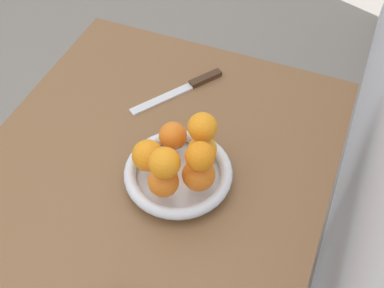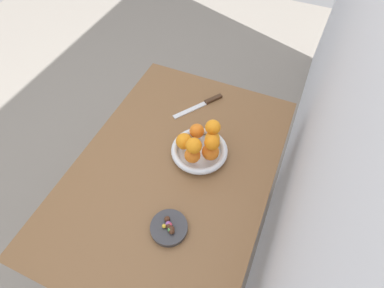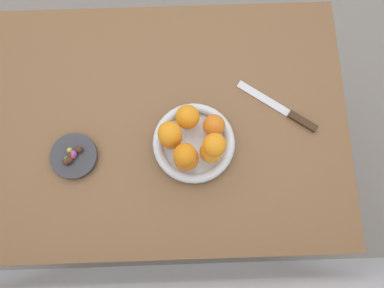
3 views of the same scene
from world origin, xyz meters
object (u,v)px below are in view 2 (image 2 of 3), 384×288
object	(u,v)px
orange_7	(213,127)
candy_ball_3	(171,229)
orange_2	(184,141)
candy_ball_0	(169,226)
dining_table	(174,179)
candy_dish	(169,228)
orange_1	(197,131)
orange_4	(210,152)
knife	(202,104)
orange_5	(212,143)
candy_ball_4	(168,224)
orange_3	(192,155)
orange_6	(194,146)
candy_ball_2	(172,231)
candy_ball_1	(164,226)
candy_ball_5	(167,219)
candy_ball_6	(169,225)
orange_0	(212,138)
fruit_bowl	(199,151)
candy_ball_7	(171,230)

from	to	relation	value
orange_7	candy_ball_3	size ratio (longest dim) A/B	2.74
orange_2	candy_ball_0	distance (m)	0.34
dining_table	orange_7	distance (m)	0.29
candy_dish	candy_ball_0	size ratio (longest dim) A/B	6.31
candy_dish	orange_1	world-z (taller)	orange_1
orange_4	orange_7	distance (m)	0.09
dining_table	candy_ball_3	world-z (taller)	candy_ball_3
knife	orange_7	bearing A→B (deg)	30.47
candy_dish	candy_ball_3	bearing A→B (deg)	60.91
orange_7	orange_1	bearing A→B (deg)	-94.37
candy_dish	orange_5	distance (m)	0.34
candy_dish	orange_1	size ratio (longest dim) A/B	2.13
candy_dish	candy_ball_4	bearing A→B (deg)	-140.22
candy_dish	candy_ball_0	distance (m)	0.02
orange_3	orange_7	world-z (taller)	orange_7
candy_ball_3	knife	size ratio (longest dim) A/B	0.10
knife	candy_dish	bearing A→B (deg)	11.10
orange_6	candy_ball_3	xyz separation A→B (m)	(0.28, 0.04, -0.10)
orange_2	orange_7	world-z (taller)	orange_7
orange_2	orange_7	bearing A→B (deg)	124.83
candy_ball_2	candy_ball_1	bearing A→B (deg)	-102.57
candy_ball_1	candy_ball_2	xyz separation A→B (m)	(0.01, 0.03, 0.00)
dining_table	candy_ball_5	size ratio (longest dim) A/B	55.69
candy_ball_2	orange_2	bearing A→B (deg)	-162.92
candy_ball_2	candy_ball_4	world-z (taller)	same
candy_ball_6	candy_ball_4	bearing A→B (deg)	-113.23
orange_0	candy_ball_4	size ratio (longest dim) A/B	3.01
fruit_bowl	candy_ball_7	bearing A→B (deg)	6.17
orange_1	orange_4	size ratio (longest dim) A/B	0.91
orange_0	candy_ball_0	xyz separation A→B (m)	(0.38, -0.01, -0.04)
orange_0	candy_ball_2	size ratio (longest dim) A/B	2.97
orange_0	orange_1	bearing A→B (deg)	-98.98
dining_table	candy_dish	bearing A→B (deg)	21.94
candy_ball_0	candy_ball_2	bearing A→B (deg)	51.86
orange_1	candy_ball_2	size ratio (longest dim) A/B	2.98
candy_dish	orange_0	distance (m)	0.38
candy_ball_3	candy_ball_7	world-z (taller)	candy_ball_3
candy_ball_6	fruit_bowl	bearing A→B (deg)	-175.40
candy_ball_4	candy_ball_7	xyz separation A→B (m)	(0.01, 0.02, 0.00)
fruit_bowl	candy_ball_2	bearing A→B (deg)	7.00
orange_1	orange_2	xyz separation A→B (m)	(0.07, -0.03, 0.00)
orange_6	candy_dish	bearing A→B (deg)	5.05
candy_dish	candy_ball_5	bearing A→B (deg)	-140.96
orange_0	candy_ball_1	bearing A→B (deg)	-3.83
dining_table	fruit_bowl	distance (m)	0.17
candy_dish	orange_5	world-z (taller)	orange_5
orange_4	candy_ball_4	xyz separation A→B (m)	(0.31, -0.03, -0.04)
dining_table	fruit_bowl	xyz separation A→B (m)	(-0.10, 0.07, 0.11)
dining_table	candy_ball_1	xyz separation A→B (m)	(0.24, 0.08, 0.12)
orange_4	orange_5	world-z (taller)	orange_5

